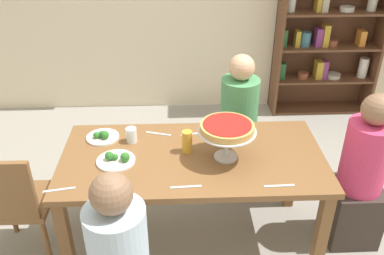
# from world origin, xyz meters

# --- Properties ---
(ground_plane) EXTENTS (12.00, 12.00, 0.00)m
(ground_plane) POSITION_xyz_m (0.00, 0.00, 0.00)
(ground_plane) COLOR gray
(dining_table) EXTENTS (1.69, 0.84, 0.74)m
(dining_table) POSITION_xyz_m (0.00, 0.00, 0.65)
(dining_table) COLOR brown
(dining_table) RESTS_ON ground_plane
(bookshelf) EXTENTS (1.10, 0.30, 2.21)m
(bookshelf) POSITION_xyz_m (1.51, 2.01, 1.14)
(bookshelf) COLOR brown
(bookshelf) RESTS_ON ground_plane
(diner_far_right) EXTENTS (0.34, 0.34, 1.15)m
(diner_far_right) POSITION_xyz_m (0.40, 0.71, 0.49)
(diner_far_right) COLOR #382D28
(diner_far_right) RESTS_ON ground_plane
(diner_head_east) EXTENTS (0.34, 0.34, 1.15)m
(diner_head_east) POSITION_xyz_m (1.13, 0.00, 0.49)
(diner_head_east) COLOR #382D28
(diner_head_east) RESTS_ON ground_plane
(chair_head_west) EXTENTS (0.40, 0.40, 0.87)m
(chair_head_west) POSITION_xyz_m (-1.14, -0.11, 0.49)
(chair_head_west) COLOR brown
(chair_head_west) RESTS_ON ground_plane
(deep_dish_pizza_stand) EXTENTS (0.36, 0.36, 0.24)m
(deep_dish_pizza_stand) POSITION_xyz_m (0.21, -0.03, 0.94)
(deep_dish_pizza_stand) COLOR silver
(deep_dish_pizza_stand) RESTS_ON dining_table
(salad_plate_near_diner) EXTENTS (0.24, 0.24, 0.07)m
(salad_plate_near_diner) POSITION_xyz_m (-0.48, -0.05, 0.76)
(salad_plate_near_diner) COLOR white
(salad_plate_near_diner) RESTS_ON dining_table
(salad_plate_far_diner) EXTENTS (0.22, 0.22, 0.07)m
(salad_plate_far_diner) POSITION_xyz_m (-0.60, 0.23, 0.76)
(salad_plate_far_diner) COLOR white
(salad_plate_far_diner) RESTS_ON dining_table
(beer_glass_amber_tall) EXTENTS (0.07, 0.07, 0.15)m
(beer_glass_amber_tall) POSITION_xyz_m (-0.03, 0.05, 0.81)
(beer_glass_amber_tall) COLOR gold
(beer_glass_amber_tall) RESTS_ON dining_table
(water_glass_clear_near) EXTENTS (0.07, 0.07, 0.10)m
(water_glass_clear_near) POSITION_xyz_m (-0.40, 0.18, 0.79)
(water_glass_clear_near) COLOR white
(water_glass_clear_near) RESTS_ON dining_table
(cutlery_fork_near) EXTENTS (0.18, 0.07, 0.00)m
(cutlery_fork_near) POSITION_xyz_m (-0.23, 0.27, 0.74)
(cutlery_fork_near) COLOR silver
(cutlery_fork_near) RESTS_ON dining_table
(cutlery_knife_near) EXTENTS (0.18, 0.03, 0.00)m
(cutlery_knife_near) POSITION_xyz_m (-0.05, -0.32, 0.74)
(cutlery_knife_near) COLOR silver
(cutlery_knife_near) RESTS_ON dining_table
(cutlery_fork_far) EXTENTS (0.18, 0.02, 0.00)m
(cutlery_fork_far) POSITION_xyz_m (0.49, -0.33, 0.74)
(cutlery_fork_far) COLOR silver
(cutlery_fork_far) RESTS_ON dining_table
(cutlery_knife_far) EXTENTS (0.18, 0.05, 0.00)m
(cutlery_knife_far) POSITION_xyz_m (0.02, 0.26, 0.74)
(cutlery_knife_far) COLOR silver
(cutlery_knife_far) RESTS_ON dining_table
(cutlery_spare_fork) EXTENTS (0.18, 0.05, 0.00)m
(cutlery_spare_fork) POSITION_xyz_m (-0.77, -0.32, 0.74)
(cutlery_spare_fork) COLOR silver
(cutlery_spare_fork) RESTS_ON dining_table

